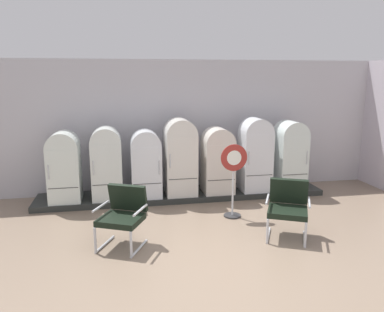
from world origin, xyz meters
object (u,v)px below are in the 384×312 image
at_px(refrigerator_4, 218,158).
at_px(armchair_left, 123,213).
at_px(refrigerator_3, 180,154).
at_px(refrigerator_0, 64,165).
at_px(refrigerator_5, 255,152).
at_px(refrigerator_6, 290,153).
at_px(refrigerator_2, 146,162).
at_px(sign_stand, 233,181).
at_px(armchair_right, 288,206).
at_px(refrigerator_1, 107,161).

xyz_separation_m(refrigerator_4, armchair_left, (-2.03, -2.08, -0.33)).
bearing_deg(refrigerator_3, refrigerator_0, -179.55).
xyz_separation_m(refrigerator_5, refrigerator_6, (0.81, 0.02, -0.05)).
distance_m(refrigerator_2, sign_stand, 1.93).
bearing_deg(refrigerator_3, refrigerator_6, -0.57).
bearing_deg(refrigerator_3, refrigerator_5, -1.73).
bearing_deg(refrigerator_4, refrigerator_3, 178.29).
distance_m(refrigerator_0, refrigerator_4, 3.14).
relative_size(refrigerator_3, armchair_left, 1.72).
xyz_separation_m(refrigerator_0, armchair_right, (3.73, -2.24, -0.33)).
bearing_deg(refrigerator_1, refrigerator_4, 0.11).
height_order(refrigerator_1, sign_stand, refrigerator_1).
distance_m(armchair_right, sign_stand, 1.20).
height_order(refrigerator_2, refrigerator_5, refrigerator_5).
bearing_deg(armchair_left, refrigerator_5, 35.73).
xyz_separation_m(armchair_left, armchair_right, (2.62, -0.15, 0.00)).
bearing_deg(armchair_right, refrigerator_2, 133.85).
bearing_deg(refrigerator_6, armchair_right, -115.21).
bearing_deg(armchair_right, refrigerator_5, 83.88).
height_order(refrigerator_1, refrigerator_4, refrigerator_1).
xyz_separation_m(refrigerator_0, sign_stand, (3.12, -1.23, -0.16)).
height_order(refrigerator_2, refrigerator_4, refrigerator_4).
height_order(refrigerator_5, sign_stand, refrigerator_5).
xyz_separation_m(refrigerator_2, refrigerator_6, (3.17, 0.03, 0.06)).
relative_size(refrigerator_2, refrigerator_4, 0.99).
bearing_deg(refrigerator_4, sign_stand, -91.00).
bearing_deg(sign_stand, refrigerator_0, 158.54).
relative_size(refrigerator_0, sign_stand, 1.02).
height_order(refrigerator_1, refrigerator_5, refrigerator_5).
bearing_deg(refrigerator_6, refrigerator_4, 179.99).
height_order(refrigerator_0, refrigerator_4, same).
bearing_deg(refrigerator_2, refrigerator_4, 1.00).
xyz_separation_m(refrigerator_5, armchair_right, (-0.24, -2.21, -0.43)).
distance_m(refrigerator_2, refrigerator_3, 0.73).
relative_size(refrigerator_1, refrigerator_3, 0.92).
xyz_separation_m(refrigerator_1, refrigerator_2, (0.79, -0.02, -0.04)).
relative_size(refrigerator_6, armchair_right, 1.61).
bearing_deg(refrigerator_6, refrigerator_0, 179.93).
xyz_separation_m(refrigerator_4, armchair_right, (0.59, -2.23, -0.33)).
distance_m(refrigerator_0, refrigerator_6, 4.78).
bearing_deg(refrigerator_3, armchair_right, -58.23).
height_order(refrigerator_2, refrigerator_6, refrigerator_6).
bearing_deg(refrigerator_4, refrigerator_5, -1.75).
bearing_deg(refrigerator_5, refrigerator_6, 1.75).
bearing_deg(armchair_left, refrigerator_2, 76.28).
height_order(refrigerator_0, refrigerator_3, refrigerator_3).
distance_m(refrigerator_2, armchair_left, 2.14).
height_order(refrigerator_5, refrigerator_6, refrigerator_5).
xyz_separation_m(refrigerator_1, sign_stand, (2.29, -1.22, -0.20)).
bearing_deg(refrigerator_2, refrigerator_5, 0.03).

